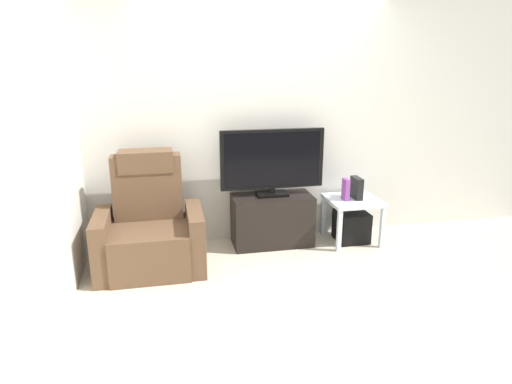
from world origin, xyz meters
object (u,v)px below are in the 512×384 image
at_px(television, 272,161).
at_px(side_table, 353,205).
at_px(recliner_armchair, 150,229).
at_px(tv_stand, 272,220).
at_px(game_console, 357,188).
at_px(book_upright, 346,189).
at_px(subwoofer_box, 351,226).

xyz_separation_m(television, side_table, (0.86, -0.10, -0.50)).
bearing_deg(recliner_armchair, television, 22.37).
distance_m(tv_stand, recliner_armchair, 1.29).
bearing_deg(game_console, side_table, -164.05).
height_order(side_table, game_console, game_console).
xyz_separation_m(side_table, game_console, (0.04, 0.01, 0.19)).
xyz_separation_m(tv_stand, side_table, (0.86, -0.08, 0.13)).
xyz_separation_m(side_table, book_upright, (-0.10, -0.02, 0.19)).
xyz_separation_m(recliner_armchair, subwoofer_box, (2.12, 0.20, -0.21)).
distance_m(recliner_armchair, subwoofer_box, 2.14).
bearing_deg(book_upright, television, 170.92).
relative_size(subwoofer_box, game_console, 1.43).
bearing_deg(game_console, recliner_armchair, -174.37).
height_order(recliner_armchair, subwoofer_box, recliner_armchair).
height_order(television, recliner_armchair, television).
bearing_deg(recliner_armchair, book_upright, 13.87).
bearing_deg(book_upright, side_table, 11.31).
relative_size(tv_stand, television, 0.78).
bearing_deg(recliner_armchair, side_table, 14.17).
xyz_separation_m(recliner_armchair, side_table, (2.12, 0.20, 0.03)).
bearing_deg(book_upright, recliner_armchair, -174.84).
distance_m(tv_stand, game_console, 0.96).
relative_size(recliner_armchair, side_table, 2.00).
xyz_separation_m(book_upright, game_console, (0.14, 0.03, 0.00)).
height_order(tv_stand, television, television).
bearing_deg(subwoofer_box, book_upright, -168.69).
height_order(recliner_armchair, side_table, recliner_armchair).
bearing_deg(game_console, subwoofer_box, -164.05).
height_order(side_table, book_upright, book_upright).
bearing_deg(television, tv_stand, -90.00).
relative_size(book_upright, game_console, 0.99).
bearing_deg(side_table, tv_stand, 174.48).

